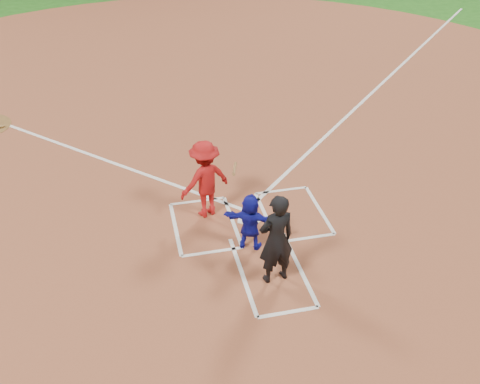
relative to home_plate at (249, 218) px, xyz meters
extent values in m
plane|color=#1C5916|center=(0.00, 0.00, -0.02)|extent=(120.00, 120.00, 0.00)
cylinder|color=brown|center=(0.00, 6.00, -0.01)|extent=(28.00, 28.00, 0.01)
cylinder|color=white|center=(0.00, 0.00, 0.00)|extent=(0.60, 0.60, 0.02)
imported|color=#1417A8|center=(-0.21, -0.90, 0.59)|extent=(1.16, 0.79, 1.20)
imported|color=black|center=(0.01, -1.92, 0.91)|extent=(0.73, 0.55, 1.83)
cube|color=white|center=(-0.98, 0.92, -0.01)|extent=(1.22, 0.08, 0.01)
cube|color=white|center=(-0.98, -0.92, -0.01)|extent=(1.22, 0.08, 0.01)
cube|color=white|center=(-0.37, 0.00, -0.01)|extent=(0.08, 1.83, 0.01)
cube|color=white|center=(-1.59, 0.00, -0.01)|extent=(0.08, 1.83, 0.01)
cube|color=white|center=(0.98, 0.92, -0.01)|extent=(1.22, 0.08, 0.01)
cube|color=white|center=(0.98, -0.92, -0.01)|extent=(1.22, 0.08, 0.01)
cube|color=white|center=(0.37, 0.00, -0.01)|extent=(0.08, 1.83, 0.01)
cube|color=white|center=(1.59, 0.00, -0.01)|extent=(0.08, 1.83, 0.01)
cube|color=white|center=(-0.55, -1.70, -0.01)|extent=(0.08, 2.20, 0.01)
cube|color=white|center=(0.55, -1.70, -0.01)|extent=(0.08, 2.20, 0.01)
cube|color=white|center=(0.00, -2.80, -0.01)|extent=(1.10, 0.08, 0.01)
cube|color=white|center=(7.07, 7.37, -0.01)|extent=(14.21, 14.21, 0.01)
imported|color=#AB1314|center=(-0.86, 0.41, 0.86)|extent=(1.28, 1.00, 1.74)
cylinder|color=olive|center=(-0.26, 0.26, 1.13)|extent=(0.28, 0.83, 0.28)
camera|label=1|loc=(-2.27, -8.99, 6.77)|focal=40.00mm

